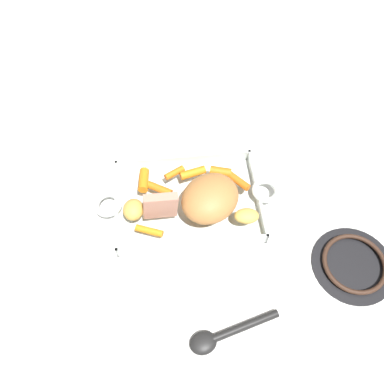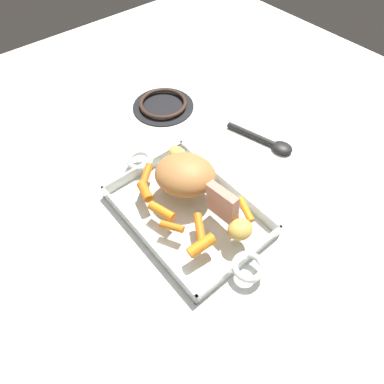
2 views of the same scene
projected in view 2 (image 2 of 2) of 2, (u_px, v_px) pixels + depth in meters
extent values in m
plane|color=white|center=(188.00, 215.00, 0.79)|extent=(1.93, 1.93, 0.00)
cube|color=silver|center=(188.00, 214.00, 0.78)|extent=(0.34, 0.24, 0.01)
cube|color=silver|center=(145.00, 240.00, 0.72)|extent=(0.34, 0.01, 0.04)
cube|color=silver|center=(225.00, 185.00, 0.82)|extent=(0.34, 0.01, 0.04)
cube|color=silver|center=(145.00, 168.00, 0.85)|extent=(0.01, 0.24, 0.04)
cube|color=silver|center=(241.00, 263.00, 0.69)|extent=(0.01, 0.24, 0.04)
torus|color=silver|center=(140.00, 160.00, 0.85)|extent=(0.07, 0.07, 0.01)
torus|color=silver|center=(248.00, 266.00, 0.67)|extent=(0.07, 0.07, 0.01)
ellipsoid|color=#B5773E|center=(185.00, 175.00, 0.76)|extent=(0.18, 0.18, 0.07)
cube|color=tan|center=(222.00, 203.00, 0.71)|extent=(0.08, 0.02, 0.08)
cylinder|color=orange|center=(146.00, 176.00, 0.80)|extent=(0.06, 0.06, 0.02)
cylinder|color=orange|center=(172.00, 227.00, 0.71)|extent=(0.05, 0.04, 0.02)
cylinder|color=orange|center=(145.00, 191.00, 0.77)|extent=(0.06, 0.04, 0.02)
cylinder|color=orange|center=(201.00, 245.00, 0.68)|extent=(0.03, 0.06, 0.03)
cylinder|color=orange|center=(199.00, 227.00, 0.71)|extent=(0.06, 0.05, 0.02)
cylinder|color=orange|center=(245.00, 209.00, 0.74)|extent=(0.06, 0.04, 0.02)
cylinder|color=orange|center=(162.00, 211.00, 0.73)|extent=(0.07, 0.04, 0.02)
ellipsoid|color=gold|center=(178.00, 154.00, 0.83)|extent=(0.06, 0.04, 0.03)
ellipsoid|color=gold|center=(240.00, 230.00, 0.69)|extent=(0.05, 0.06, 0.04)
cylinder|color=black|center=(163.00, 106.00, 1.03)|extent=(0.18, 0.18, 0.01)
torus|color=#382319|center=(163.00, 103.00, 1.02)|extent=(0.14, 0.14, 0.01)
cylinder|color=black|center=(251.00, 135.00, 0.94)|extent=(0.15, 0.05, 0.02)
ellipsoid|color=black|center=(282.00, 148.00, 0.91)|extent=(0.07, 0.06, 0.02)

